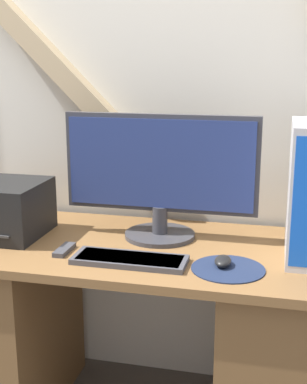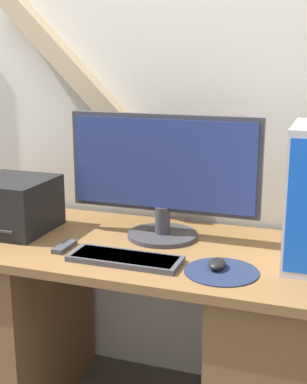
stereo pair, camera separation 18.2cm
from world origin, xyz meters
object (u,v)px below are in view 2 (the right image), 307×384
object	(u,v)px
keyboard	(125,258)
mouse	(217,264)
remote_control	(64,247)
monitor	(163,172)
printer	(7,204)

from	to	relation	value
keyboard	mouse	distance (m)	0.30
keyboard	remote_control	world-z (taller)	keyboard
monitor	keyboard	xyz separation A→B (m)	(-0.04, -0.27, -0.23)
keyboard	remote_control	distance (m)	0.25
mouse	keyboard	bearing A→B (deg)	-174.05
printer	remote_control	world-z (taller)	printer
keyboard	mouse	bearing A→B (deg)	5.95
mouse	remote_control	bearing A→B (deg)	179.12
monitor	printer	xyz separation A→B (m)	(-0.59, -0.11, -0.15)
printer	remote_control	xyz separation A→B (m)	(0.31, -0.12, -0.09)
keyboard	printer	distance (m)	0.58
monitor	mouse	bearing A→B (deg)	-43.06
monitor	keyboard	world-z (taller)	monitor
keyboard	printer	size ratio (longest dim) A/B	1.10
keyboard	printer	xyz separation A→B (m)	(-0.55, 0.16, 0.09)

